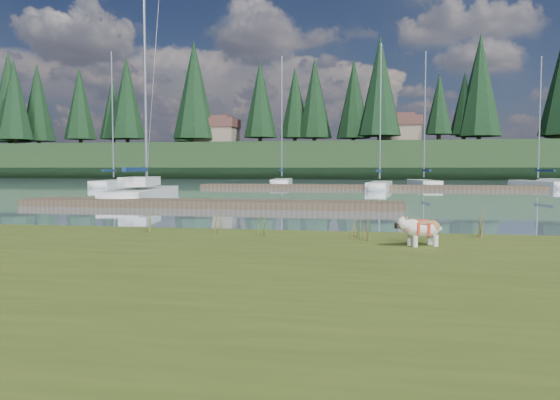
# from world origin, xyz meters

# --- Properties ---
(ground) EXTENTS (200.00, 200.00, 0.00)m
(ground) POSITION_xyz_m (0.00, 30.00, 0.00)
(ground) COLOR #829CAE
(ground) RESTS_ON ground
(bank) EXTENTS (60.00, 9.00, 0.35)m
(bank) POSITION_xyz_m (0.00, -6.00, 0.17)
(bank) COLOR #43531A
(bank) RESTS_ON ground
(ridge) EXTENTS (200.00, 20.00, 5.00)m
(ridge) POSITION_xyz_m (0.00, 73.00, 2.50)
(ridge) COLOR #1B3218
(ridge) RESTS_ON ground
(bulldog) EXTENTS (0.82, 0.56, 0.49)m
(bulldog) POSITION_xyz_m (3.71, -3.36, 0.65)
(bulldog) COLOR silver
(bulldog) RESTS_ON bank
(sailboat_main) EXTENTS (3.37, 9.70, 13.63)m
(sailboat_main) POSITION_xyz_m (-8.98, 14.21, 0.42)
(sailboat_main) COLOR silver
(sailboat_main) RESTS_ON ground
(dock_near) EXTENTS (16.00, 2.00, 0.30)m
(dock_near) POSITION_xyz_m (-4.00, 9.00, 0.15)
(dock_near) COLOR #4C3D2C
(dock_near) RESTS_ON ground
(dock_far) EXTENTS (26.00, 2.20, 0.30)m
(dock_far) POSITION_xyz_m (2.00, 30.00, 0.15)
(dock_far) COLOR #4C3D2C
(dock_far) RESTS_ON ground
(sailboat_bg_0) EXTENTS (2.45, 8.05, 11.50)m
(sailboat_bg_0) POSITION_xyz_m (-19.29, 31.17, 0.32)
(sailboat_bg_0) COLOR silver
(sailboat_bg_0) RESTS_ON ground
(sailboat_bg_1) EXTENTS (2.44, 8.19, 12.02)m
(sailboat_bg_1) POSITION_xyz_m (-6.00, 38.24, 0.33)
(sailboat_bg_1) COLOR silver
(sailboat_bg_1) RESTS_ON ground
(sailboat_bg_2) EXTENTS (2.06, 7.34, 10.95)m
(sailboat_bg_2) POSITION_xyz_m (3.12, 29.68, 0.33)
(sailboat_bg_2) COLOR silver
(sailboat_bg_2) RESTS_ON ground
(sailboat_bg_3) EXTENTS (2.60, 8.02, 11.59)m
(sailboat_bg_3) POSITION_xyz_m (6.70, 36.19, 0.32)
(sailboat_bg_3) COLOR silver
(sailboat_bg_3) RESTS_ON ground
(sailboat_bg_4) EXTENTS (3.52, 7.28, 10.69)m
(sailboat_bg_4) POSITION_xyz_m (15.55, 35.34, 0.33)
(sailboat_bg_4) COLOR silver
(sailboat_bg_4) RESTS_ON ground
(weed_0) EXTENTS (0.17, 0.14, 0.55)m
(weed_0) POSITION_xyz_m (-0.05, -2.34, 0.58)
(weed_0) COLOR #475B23
(weed_0) RESTS_ON bank
(weed_1) EXTENTS (0.17, 0.14, 0.48)m
(weed_1) POSITION_xyz_m (0.83, -2.52, 0.55)
(weed_1) COLOR #475B23
(weed_1) RESTS_ON bank
(weed_2) EXTENTS (0.17, 0.14, 0.59)m
(weed_2) POSITION_xyz_m (2.79, -2.89, 0.60)
(weed_2) COLOR #475B23
(weed_2) RESTS_ON bank
(weed_3) EXTENTS (0.17, 0.14, 0.51)m
(weed_3) POSITION_xyz_m (-1.60, -2.26, 0.56)
(weed_3) COLOR #475B23
(weed_3) RESTS_ON bank
(weed_4) EXTENTS (0.17, 0.14, 0.43)m
(weed_4) POSITION_xyz_m (2.64, -2.54, 0.53)
(weed_4) COLOR #475B23
(weed_4) RESTS_ON bank
(weed_5) EXTENTS (0.17, 0.14, 0.64)m
(weed_5) POSITION_xyz_m (4.82, -2.12, 0.62)
(weed_5) COLOR #475B23
(weed_5) RESTS_ON bank
(mud_lip) EXTENTS (60.00, 0.50, 0.14)m
(mud_lip) POSITION_xyz_m (0.00, -1.60, 0.07)
(mud_lip) COLOR #33281C
(mud_lip) RESTS_ON ground
(conifer_0) EXTENTS (5.72, 5.72, 14.15)m
(conifer_0) POSITION_xyz_m (-55.00, 67.00, 12.64)
(conifer_0) COLOR #382619
(conifer_0) RESTS_ON ridge
(conifer_1) EXTENTS (4.40, 4.40, 11.30)m
(conifer_1) POSITION_xyz_m (-40.00, 71.00, 11.28)
(conifer_1) COLOR #382619
(conifer_1) RESTS_ON ridge
(conifer_2) EXTENTS (6.60, 6.60, 16.05)m
(conifer_2) POSITION_xyz_m (-25.00, 68.00, 13.54)
(conifer_2) COLOR #382619
(conifer_2) RESTS_ON ridge
(conifer_3) EXTENTS (4.84, 4.84, 12.25)m
(conifer_3) POSITION_xyz_m (-10.00, 72.00, 11.74)
(conifer_3) COLOR #382619
(conifer_3) RESTS_ON ridge
(conifer_4) EXTENTS (6.16, 6.16, 15.10)m
(conifer_4) POSITION_xyz_m (3.00, 66.00, 13.09)
(conifer_4) COLOR #382619
(conifer_4) RESTS_ON ridge
(conifer_5) EXTENTS (3.96, 3.96, 10.35)m
(conifer_5) POSITION_xyz_m (15.00, 70.00, 10.83)
(conifer_5) COLOR #382619
(conifer_5) RESTS_ON ridge
(house_0) EXTENTS (6.30, 5.30, 4.65)m
(house_0) POSITION_xyz_m (-22.00, 70.00, 7.31)
(house_0) COLOR gray
(house_0) RESTS_ON ridge
(house_1) EXTENTS (6.30, 5.30, 4.65)m
(house_1) POSITION_xyz_m (6.00, 71.00, 7.31)
(house_1) COLOR gray
(house_1) RESTS_ON ridge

